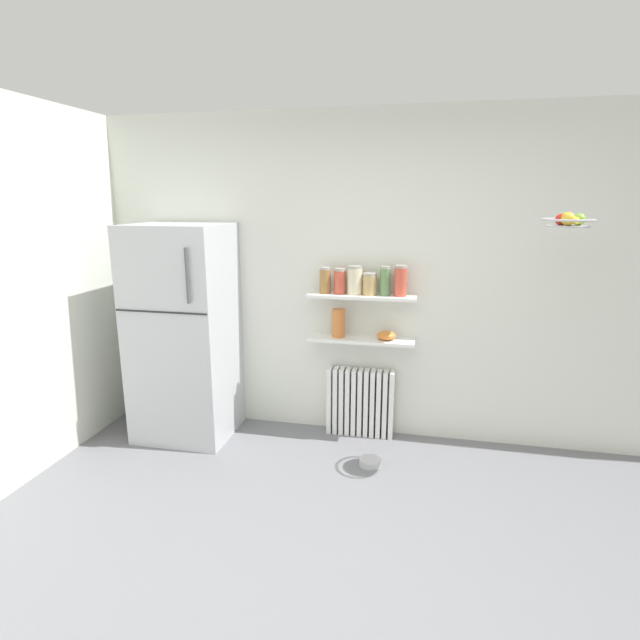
{
  "coord_description": "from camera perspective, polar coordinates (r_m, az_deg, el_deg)",
  "views": [
    {
      "loc": [
        0.47,
        -1.92,
        1.92
      ],
      "look_at": [
        -0.3,
        1.6,
        1.05
      ],
      "focal_mm": 27.98,
      "sensor_mm": 36.0,
      "label": 1
    }
  ],
  "objects": [
    {
      "name": "storage_jar_0",
      "position": [
        3.94,
        0.6,
        4.55
      ],
      "size": [
        0.09,
        0.09,
        0.21
      ],
      "color": "olive",
      "rests_on": "wall_shelf_upper"
    },
    {
      "name": "shelf_bowl",
      "position": [
        3.96,
        7.59,
        -1.76
      ],
      "size": [
        0.15,
        0.15,
        0.07
      ],
      "primitive_type": "ellipsoid",
      "color": "orange",
      "rests_on": "wall_shelf_lower"
    },
    {
      "name": "refrigerator",
      "position": [
        4.2,
        -15.27,
        -1.4
      ],
      "size": [
        0.75,
        0.7,
        1.74
      ],
      "color": "#B7BABF",
      "rests_on": "ground_plane"
    },
    {
      "name": "wall_shelf_lower",
      "position": [
        4.0,
        4.72,
        -2.25
      ],
      "size": [
        0.85,
        0.22,
        0.02
      ],
      "primitive_type": "cube",
      "color": "white"
    },
    {
      "name": "back_wall",
      "position": [
        4.05,
        5.52,
        4.7
      ],
      "size": [
        7.04,
        0.1,
        2.6
      ],
      "primitive_type": "cube",
      "color": "silver",
      "rests_on": "ground_plane"
    },
    {
      "name": "storage_jar_2",
      "position": [
        3.9,
        4.0,
        4.56
      ],
      "size": [
        0.12,
        0.12,
        0.22
      ],
      "color": "beige",
      "rests_on": "wall_shelf_upper"
    },
    {
      "name": "radiator",
      "position": [
        4.21,
        4.63,
        -9.36
      ],
      "size": [
        0.55,
        0.12,
        0.57
      ],
      "color": "white",
      "rests_on": "ground_plane"
    },
    {
      "name": "wall_shelf_upper",
      "position": [
        3.91,
        4.82,
        2.74
      ],
      "size": [
        0.85,
        0.22,
        0.02
      ],
      "primitive_type": "cube",
      "color": "white"
    },
    {
      "name": "storage_jar_5",
      "position": [
        3.87,
        9.2,
        4.43
      ],
      "size": [
        0.1,
        0.1,
        0.24
      ],
      "color": "#C64C38",
      "rests_on": "wall_shelf_upper"
    },
    {
      "name": "ground_plane",
      "position": [
        3.13,
        1.19,
        -24.33
      ],
      "size": [
        7.04,
        7.04,
        0.0
      ],
      "primitive_type": "plane",
      "color": "slate"
    },
    {
      "name": "hanging_fruit_basket",
      "position": [
        3.5,
        26.57,
        10.14
      ],
      "size": [
        0.31,
        0.31,
        0.09
      ],
      "color": "#B2B2B7"
    },
    {
      "name": "pet_food_bowl",
      "position": [
        3.87,
        5.75,
        -15.86
      ],
      "size": [
        0.16,
        0.16,
        0.05
      ],
      "primitive_type": "cylinder",
      "color": "#B7B7BC",
      "rests_on": "ground_plane"
    },
    {
      "name": "storage_jar_3",
      "position": [
        3.89,
        5.71,
        4.1
      ],
      "size": [
        0.11,
        0.11,
        0.17
      ],
      "color": "tan",
      "rests_on": "wall_shelf_upper"
    },
    {
      "name": "storage_jar_1",
      "position": [
        3.92,
        2.29,
        4.45
      ],
      "size": [
        0.09,
        0.09,
        0.2
      ],
      "color": "#C64C38",
      "rests_on": "wall_shelf_upper"
    },
    {
      "name": "storage_jar_4",
      "position": [
        3.87,
        7.45,
        4.44
      ],
      "size": [
        0.08,
        0.08,
        0.23
      ],
      "color": "#5B7F4C",
      "rests_on": "wall_shelf_upper"
    },
    {
      "name": "vase",
      "position": [
        3.99,
        2.14,
        -0.35
      ],
      "size": [
        0.11,
        0.11,
        0.23
      ],
      "primitive_type": "cylinder",
      "color": "#CC7033",
      "rests_on": "wall_shelf_lower"
    }
  ]
}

